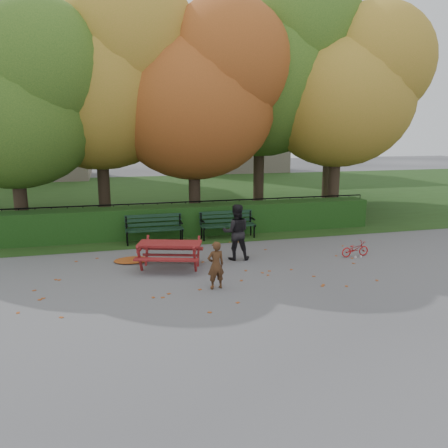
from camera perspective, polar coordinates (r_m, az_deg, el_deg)
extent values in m
plane|color=slate|center=(10.79, -0.08, -6.67)|extent=(90.00, 90.00, 0.00)
plane|color=#1C3612|center=(24.28, -8.51, 3.68)|extent=(90.00, 90.00, 0.00)
cube|color=#BAA594|center=(36.69, -25.96, 17.15)|extent=(10.00, 7.00, 15.00)
cube|color=#BAA594|center=(39.43, 0.88, 15.67)|extent=(9.00, 6.00, 12.00)
cube|color=black|center=(14.92, -4.47, 0.53)|extent=(13.00, 0.90, 1.00)
cube|color=black|center=(15.78, -4.97, -0.41)|extent=(14.00, 0.04, 0.04)
cube|color=black|center=(15.61, -5.03, 2.89)|extent=(14.00, 0.04, 0.04)
cylinder|color=black|center=(15.48, -16.00, 0.52)|extent=(0.03, 0.03, 1.00)
cylinder|color=black|center=(15.69, -4.99, 1.09)|extent=(0.03, 0.03, 1.00)
cylinder|color=black|center=(16.46, 5.35, 1.59)|extent=(0.03, 0.03, 1.00)
cylinder|color=black|center=(17.95, 15.91, 2.05)|extent=(0.03, 0.03, 1.00)
cylinder|color=#32271B|center=(16.10, -25.07, 3.21)|extent=(0.44, 0.44, 2.62)
ellipsoid|color=#2B511A|center=(15.98, -25.98, 13.22)|extent=(5.60, 5.60, 5.04)
sphere|color=#2B511A|center=(15.24, -23.14, 18.35)|extent=(4.20, 4.20, 4.20)
cylinder|color=#32271B|center=(17.00, -15.44, 5.21)|extent=(0.44, 0.44, 3.15)
ellipsoid|color=olive|center=(16.96, -16.10, 16.59)|extent=(6.40, 6.40, 5.76)
sphere|color=olive|center=(16.39, -12.24, 22.05)|extent=(4.80, 4.80, 4.80)
cylinder|color=#32271B|center=(16.52, -3.87, 4.81)|extent=(0.44, 0.44, 2.80)
ellipsoid|color=brown|center=(16.42, -4.03, 15.26)|extent=(6.00, 6.00, 5.40)
sphere|color=brown|center=(16.06, 0.36, 20.20)|extent=(4.50, 4.50, 4.50)
cylinder|color=#32271B|center=(18.51, 4.55, 6.66)|extent=(0.44, 0.44, 3.50)
ellipsoid|color=#2B511A|center=(18.54, 4.75, 18.27)|extent=(6.80, 6.80, 6.12)
sphere|color=#2B511A|center=(18.43, 9.59, 23.01)|extent=(5.10, 5.10, 5.10)
cylinder|color=#32271B|center=(18.27, 14.16, 5.44)|extent=(0.44, 0.44, 2.97)
ellipsoid|color=olive|center=(18.21, 14.69, 15.45)|extent=(5.80, 5.80, 5.22)
sphere|color=olive|center=(18.24, 19.04, 19.32)|extent=(4.35, 4.35, 4.35)
cylinder|color=#32271B|center=(22.62, 13.32, 6.89)|extent=(0.44, 0.44, 3.15)
ellipsoid|color=#2B511A|center=(22.59, 13.74, 15.44)|extent=(6.00, 6.00, 5.40)
sphere|color=#2B511A|center=(22.59, 17.34, 18.70)|extent=(4.50, 4.50, 4.50)
cube|color=black|center=(13.71, -9.00, -0.86)|extent=(1.80, 0.12, 0.04)
cube|color=black|center=(13.89, -9.07, -0.70)|extent=(1.80, 0.12, 0.04)
cube|color=black|center=(14.06, -9.15, -0.55)|extent=(1.80, 0.12, 0.04)
cube|color=black|center=(14.13, -9.20, -0.03)|extent=(1.80, 0.05, 0.10)
cube|color=black|center=(14.10, -9.22, 0.56)|extent=(1.80, 0.05, 0.10)
cube|color=black|center=(14.07, -9.24, 1.08)|extent=(1.80, 0.05, 0.10)
cube|color=black|center=(13.84, -12.57, -0.97)|extent=(0.05, 0.55, 0.06)
cube|color=black|center=(14.05, -12.66, 0.16)|extent=(0.05, 0.05, 0.41)
cylinder|color=black|center=(13.71, -12.50, -1.95)|extent=(0.05, 0.05, 0.44)
cylinder|color=black|center=(14.06, -12.57, -1.61)|extent=(0.05, 0.05, 0.44)
cube|color=black|center=(13.81, -12.61, -0.14)|extent=(0.05, 0.45, 0.04)
cube|color=black|center=(13.99, -5.61, -0.59)|extent=(0.05, 0.55, 0.06)
cube|color=black|center=(14.21, -5.80, 0.52)|extent=(0.05, 0.05, 0.41)
cylinder|color=black|center=(13.87, -5.47, -1.56)|extent=(0.05, 0.05, 0.44)
cylinder|color=black|center=(14.21, -5.71, -1.23)|extent=(0.05, 0.05, 0.44)
cube|color=black|center=(13.97, -5.64, 0.23)|extent=(0.05, 0.45, 0.04)
cube|color=black|center=(14.14, 0.72, -0.32)|extent=(1.80, 0.12, 0.04)
cube|color=black|center=(14.31, 0.53, -0.17)|extent=(1.80, 0.12, 0.04)
cube|color=black|center=(14.48, 0.34, -0.03)|extent=(1.80, 0.12, 0.04)
cube|color=black|center=(14.54, 0.25, 0.47)|extent=(1.80, 0.05, 0.10)
cube|color=black|center=(14.51, 0.25, 1.05)|extent=(1.80, 0.05, 0.10)
cube|color=black|center=(14.49, 0.25, 1.55)|extent=(1.80, 0.05, 0.10)
cube|color=black|center=(14.12, -2.80, -0.44)|extent=(0.05, 0.55, 0.06)
cube|color=black|center=(14.33, -3.04, 0.67)|extent=(0.05, 0.05, 0.41)
cylinder|color=black|center=(13.99, -2.64, -1.39)|extent=(0.05, 0.05, 0.44)
cylinder|color=black|center=(14.33, -2.95, -1.07)|extent=(0.05, 0.05, 0.44)
cube|color=black|center=(14.10, -2.83, 0.37)|extent=(0.05, 0.45, 0.04)
cube|color=black|center=(14.56, 3.75, -0.07)|extent=(0.05, 0.55, 0.06)
cube|color=black|center=(14.76, 3.43, 0.99)|extent=(0.05, 0.05, 0.41)
cylinder|color=black|center=(14.43, 3.97, -0.99)|extent=(0.05, 0.05, 0.44)
cylinder|color=black|center=(14.77, 3.52, -0.69)|extent=(0.05, 0.05, 0.44)
cube|color=black|center=(14.54, 3.74, 0.72)|extent=(0.05, 0.45, 0.04)
cube|color=maroon|center=(11.21, -7.10, -2.57)|extent=(1.72, 1.12, 0.05)
cube|color=maroon|center=(10.78, -7.55, -4.63)|extent=(1.58, 0.70, 0.04)
cube|color=maroon|center=(11.78, -6.62, -3.17)|extent=(1.58, 0.70, 0.04)
cube|color=maroon|center=(11.06, -10.95, -4.52)|extent=(0.19, 0.45, 0.77)
cube|color=maroon|center=(11.80, -10.03, -3.43)|extent=(0.19, 0.45, 0.77)
cube|color=maroon|center=(11.37, -10.52, -2.84)|extent=(0.41, 1.15, 0.05)
cube|color=maroon|center=(10.81, -3.82, -4.70)|extent=(0.19, 0.45, 0.77)
cube|color=maroon|center=(11.57, -3.35, -3.57)|extent=(0.19, 0.45, 0.77)
cube|color=maroon|center=(11.13, -3.59, -2.98)|extent=(0.41, 1.15, 0.05)
cube|color=maroon|center=(11.29, -7.06, -4.04)|extent=(1.36, 0.48, 0.05)
ellipsoid|color=brown|center=(12.15, -11.84, -4.62)|extent=(1.16, 0.95, 0.07)
imported|color=#432815|center=(9.73, -1.08, -5.40)|extent=(0.43, 0.31, 1.09)
imported|color=black|center=(11.90, 1.58, -1.06)|extent=(0.84, 0.71, 1.54)
imported|color=#B01012|center=(12.83, 16.75, -3.13)|extent=(0.85, 0.34, 0.44)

